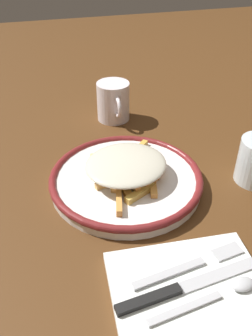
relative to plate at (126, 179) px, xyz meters
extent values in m
plane|color=#4E2E15|center=(0.00, 0.00, -0.01)|extent=(2.60, 2.60, 0.00)
cylinder|color=white|center=(0.00, 0.00, 0.00)|extent=(0.28, 0.28, 0.02)
torus|color=maroon|center=(0.00, 0.00, 0.01)|extent=(0.28, 0.28, 0.01)
cube|color=#EDB363|center=(0.01, 0.01, 0.01)|extent=(0.04, 0.08, 0.01)
cube|color=#F0B35E|center=(0.01, -0.02, 0.01)|extent=(0.04, 0.09, 0.01)
cube|color=#EAB148|center=(-0.02, -0.04, 0.01)|extent=(0.08, 0.02, 0.01)
cube|color=#E7AB52|center=(-0.02, 0.03, 0.01)|extent=(0.07, 0.07, 0.01)
cube|color=gold|center=(0.04, 0.04, 0.01)|extent=(0.07, 0.03, 0.01)
cube|color=#E5B74F|center=(0.06, 0.01, 0.01)|extent=(0.04, 0.06, 0.01)
cube|color=#EEB266|center=(0.00, 0.02, 0.01)|extent=(0.05, 0.08, 0.01)
cube|color=gold|center=(0.07, -0.03, 0.01)|extent=(0.07, 0.03, 0.01)
cube|color=#F6B659|center=(0.02, 0.05, 0.01)|extent=(0.06, 0.06, 0.01)
cube|color=#F1B157|center=(0.00, -0.01, 0.01)|extent=(0.09, 0.06, 0.01)
cube|color=gold|center=(0.00, 0.00, 0.01)|extent=(0.05, 0.09, 0.01)
cube|color=#DF8C48|center=(0.00, 0.00, 0.02)|extent=(0.07, 0.02, 0.01)
cube|color=#E9B865|center=(-0.04, -0.04, 0.01)|extent=(0.07, 0.02, 0.01)
cube|color=#C38B36|center=(0.00, 0.00, 0.01)|extent=(0.10, 0.03, 0.01)
cube|color=#DFB758|center=(-0.01, 0.00, 0.01)|extent=(0.07, 0.03, 0.01)
cube|color=gold|center=(0.02, -0.01, 0.02)|extent=(0.09, 0.03, 0.01)
cube|color=gold|center=(-0.06, -0.01, 0.01)|extent=(0.07, 0.05, 0.01)
cube|color=gold|center=(-0.01, 0.03, 0.02)|extent=(0.08, 0.04, 0.01)
cube|color=gold|center=(-0.07, 0.04, 0.01)|extent=(0.06, 0.06, 0.01)
cube|color=gold|center=(0.03, -0.01, 0.01)|extent=(0.07, 0.02, 0.01)
ellipsoid|color=beige|center=(0.00, 0.00, 0.03)|extent=(0.17, 0.18, 0.02)
cube|color=white|center=(0.25, 0.02, -0.01)|extent=(0.17, 0.22, 0.01)
cube|color=silver|center=(0.22, 0.00, 0.00)|extent=(0.03, 0.11, 0.00)
cube|color=silver|center=(0.21, 0.10, 0.00)|extent=(0.03, 0.05, 0.00)
cube|color=black|center=(0.25, -0.04, 0.00)|extent=(0.02, 0.09, 0.01)
cube|color=silver|center=(0.24, 0.06, 0.00)|extent=(0.03, 0.12, 0.00)
cube|color=silver|center=(0.28, 0.00, 0.00)|extent=(0.02, 0.10, 0.00)
ellipsoid|color=silver|center=(0.27, 0.09, 0.00)|extent=(0.03, 0.03, 0.01)
cylinder|color=white|center=(-0.26, 0.04, 0.03)|extent=(0.08, 0.08, 0.09)
torus|color=white|center=(-0.22, 0.04, 0.04)|extent=(0.05, 0.01, 0.05)
camera|label=1|loc=(0.50, -0.14, 0.41)|focal=38.10mm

